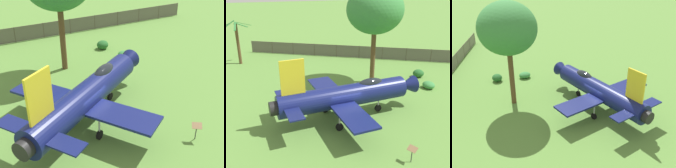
{
  "view_description": "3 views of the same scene",
  "coord_description": "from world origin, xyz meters",
  "views": [
    {
      "loc": [
        -11.01,
        11.92,
        11.87
      ],
      "look_at": [
        -1.0,
        -1.45,
        2.62
      ],
      "focal_mm": 47.48,
      "sensor_mm": 36.0,
      "label": 1
    },
    {
      "loc": [
        -19.15,
        5.24,
        11.25
      ],
      "look_at": [
        0.55,
        0.38,
        2.89
      ],
      "focal_mm": 43.65,
      "sensor_mm": 36.0,
      "label": 2
    },
    {
      "loc": [
        13.72,
        19.06,
        14.35
      ],
      "look_at": [
        2.83,
        -2.02,
        2.5
      ],
      "focal_mm": 43.9,
      "sensor_mm": 36.0,
      "label": 3
    }
  ],
  "objects": [
    {
      "name": "palm_tree",
      "position": [
        17.4,
        9.56,
        3.1
      ],
      "size": [
        3.68,
        3.91,
        5.7
      ],
      "color": "brown",
      "rests_on": "ground_plane"
    },
    {
      "name": "ground_plane",
      "position": [
        0.0,
        0.0,
        0.0
      ],
      "size": [
        200.0,
        200.0,
        0.0
      ],
      "primitive_type": "plane",
      "color": "#568438"
    },
    {
      "name": "perimeter_fence",
      "position": [
        14.76,
        -9.44,
        0.93
      ],
      "size": [
        16.28,
        35.44,
        1.75
      ],
      "rotation": [
        0.0,
        0.0,
        7.42
      ],
      "color": "#4C4238",
      "rests_on": "ground_plane"
    },
    {
      "name": "shrub_by_tree",
      "position": [
        7.27,
        -10.83,
        0.44
      ],
      "size": [
        1.16,
        1.27,
        0.88
      ],
      "color": "#235B26",
      "rests_on": "ground_plane"
    },
    {
      "name": "info_plaque",
      "position": [
        -6.49,
        -2.69,
        0.85
      ],
      "size": [
        0.72,
        0.64,
        1.14
      ],
      "color": "#333333",
      "rests_on": "ground_plane"
    },
    {
      "name": "shade_tree",
      "position": [
        7.07,
        -5.05,
        7.75
      ],
      "size": [
        5.48,
        5.81,
        10.26
      ],
      "color": "brown",
      "rests_on": "ground_plane"
    },
    {
      "name": "shrub_near_fence",
      "position": [
        4.01,
        -10.22,
        0.36
      ],
      "size": [
        1.4,
        1.2,
        0.72
      ],
      "color": "#387F3D",
      "rests_on": "ground_plane"
    },
    {
      "name": "display_jet",
      "position": [
        0.06,
        -0.36,
        2.06
      ],
      "size": [
        10.33,
        12.78,
        5.55
      ],
      "rotation": [
        0.0,
        0.0,
        4.87
      ],
      "color": "#111951",
      "rests_on": "ground_plane"
    }
  ]
}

